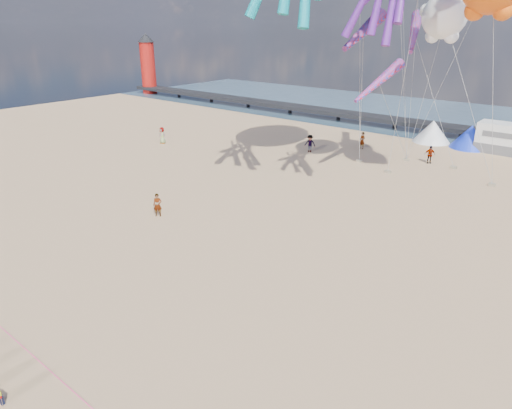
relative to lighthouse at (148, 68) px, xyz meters
name	(u,v)px	position (x,y,z in m)	size (l,w,h in m)	color
ground	(160,315)	(56.00, -44.00, -4.50)	(120.00, 120.00, 0.00)	tan
water	(486,123)	(56.00, 11.00, -4.48)	(120.00, 120.00, 0.00)	#344E63
pier	(268,103)	(28.00, 0.00, -3.50)	(60.00, 3.00, 0.50)	black
lighthouse	(148,68)	(0.00, 0.00, 0.00)	(2.60, 2.60, 9.00)	#A5140F
tent_white	(432,131)	(54.00, -4.00, -3.30)	(4.00, 4.00, 2.40)	white
tent_blue	(470,137)	(58.00, -4.00, -3.30)	(4.00, 4.00, 2.40)	#1933CC
rope_line	(56,376)	(56.00, -49.00, -4.48)	(0.03, 0.03, 34.00)	#F2338C
standing_person	(158,205)	(46.93, -36.65, -3.69)	(0.59, 0.39, 1.61)	tan
beachgoer_2	(310,143)	(45.88, -16.09, -3.61)	(0.86, 0.67, 1.78)	#7F6659
beachgoer_3	(430,155)	(56.76, -12.31, -3.66)	(1.09, 0.62, 1.68)	#7F6659
beachgoer_5	(362,141)	(49.40, -11.53, -3.62)	(1.63, 0.52, 1.76)	#7F6659
beachgoer_6	(162,135)	(31.44, -23.30, -3.61)	(0.65, 0.43, 1.79)	#7F6659
sandbag_a	(359,161)	(51.52, -16.14, -4.39)	(0.50, 0.35, 0.22)	gray
sandbag_b	(388,172)	(55.04, -17.58, -4.39)	(0.50, 0.35, 0.22)	gray
sandbag_c	(492,185)	(63.07, -15.47, -4.39)	(0.50, 0.35, 0.22)	gray
sandbag_d	(454,167)	(59.12, -12.55, -4.39)	(0.50, 0.35, 0.22)	gray
sandbag_e	(406,160)	(54.82, -12.86, -4.39)	(0.50, 0.35, 0.22)	gray
kite_panda	(445,16)	(58.02, -17.49, 8.32)	(3.99, 3.76, 5.64)	white
windsock_left	(364,31)	(53.72, -21.80, 7.26)	(1.10, 6.54, 6.54)	red
windsock_mid	(414,33)	(54.93, -15.06, 7.06)	(1.00, 6.52, 6.52)	red
windsock_right	(379,82)	(54.35, -19.75, 3.48)	(0.90, 5.54, 5.54)	red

